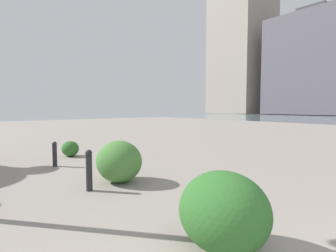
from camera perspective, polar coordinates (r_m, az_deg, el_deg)
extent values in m
cube|color=#5B5660|center=(74.46, 28.85, 11.23)|extent=(17.99, 15.91, 23.16)
cube|color=#403C43|center=(77.21, 29.19, 20.66)|extent=(6.48, 5.73, 2.40)
cube|color=#9E9384|center=(85.23, 15.74, 15.50)|extent=(14.67, 15.70, 37.57)
cylinder|color=#232328|center=(5.42, -16.72, -9.71)|extent=(0.12, 0.12, 0.71)
sphere|color=#232328|center=(5.34, -16.81, -5.61)|extent=(0.13, 0.13, 0.13)
cylinder|color=#232328|center=(7.94, -23.33, -5.95)|extent=(0.12, 0.12, 0.59)
sphere|color=#232328|center=(7.89, -23.40, -3.56)|extent=(0.13, 0.13, 0.13)
ellipsoid|color=#2D6628|center=(3.18, 11.96, -17.64)|extent=(1.07, 0.96, 0.91)
ellipsoid|color=#477F38|center=(5.87, -10.55, -7.55)|extent=(1.07, 0.96, 0.91)
ellipsoid|color=#2D6628|center=(9.35, -20.41, -4.64)|extent=(0.60, 0.54, 0.51)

